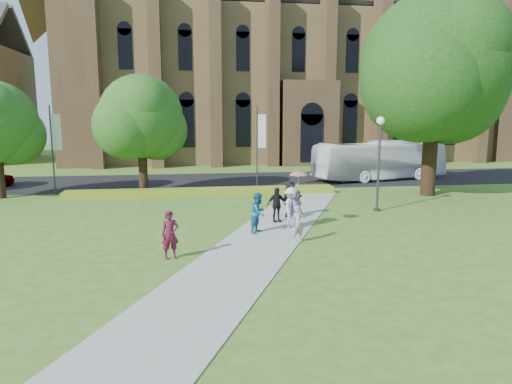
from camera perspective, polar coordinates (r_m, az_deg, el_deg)
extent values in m
plane|color=#446A20|center=(18.31, 0.98, -7.20)|extent=(160.00, 160.00, 0.00)
cube|color=black|center=(37.79, -3.95, 1.43)|extent=(160.00, 10.00, 0.02)
cube|color=#B2B2A8|center=(19.26, 0.49, -6.30)|extent=(15.58, 28.54, 0.04)
cube|color=#A0AC22|center=(30.94, -6.67, 0.02)|extent=(18.00, 1.40, 0.45)
cube|color=brown|center=(58.83, 4.37, 12.55)|extent=(52.00, 16.00, 17.00)
cube|color=brown|center=(51.91, -22.03, 14.56)|extent=(3.50, 3.50, 21.00)
cube|color=brown|center=(62.89, 28.92, 13.06)|extent=(3.50, 3.50, 21.00)
cube|color=brown|center=(50.01, 6.60, 8.50)|extent=(6.00, 2.50, 9.00)
cylinder|color=#38383D|center=(26.13, 15.07, 2.85)|extent=(0.14, 0.14, 4.80)
sphere|color=white|center=(25.97, 15.31, 8.60)|extent=(0.44, 0.44, 0.44)
cylinder|color=#38383D|center=(26.48, 14.85, -2.15)|extent=(0.36, 0.36, 0.15)
cylinder|color=#332114|center=(32.52, 20.94, 5.37)|extent=(0.96, 0.96, 6.60)
sphere|color=#1A3C10|center=(32.61, 21.48, 14.34)|extent=(9.60, 9.60, 9.60)
cylinder|color=#332114|center=(32.13, -13.96, 3.46)|extent=(0.60, 0.60, 4.12)
sphere|color=#234C16|center=(31.97, -14.19, 9.15)|extent=(5.60, 5.60, 5.60)
cylinder|color=#38383D|center=(32.95, 0.13, 5.51)|extent=(0.10, 0.10, 6.00)
cube|color=white|center=(32.95, 0.74, 7.60)|extent=(0.60, 0.02, 2.40)
cylinder|color=#38383D|center=(33.85, -24.11, 4.80)|extent=(0.10, 0.10, 6.00)
cube|color=white|center=(33.70, -23.67, 6.86)|extent=(0.60, 0.02, 2.40)
imported|color=white|center=(39.40, 15.22, 3.84)|extent=(11.96, 5.10, 3.25)
imported|color=#53132B|center=(17.20, -10.69, -5.24)|extent=(0.73, 0.55, 1.79)
imported|color=#195E80|center=(20.59, 0.32, -2.60)|extent=(1.08, 1.12, 1.82)
imported|color=silver|center=(21.66, 4.42, -1.91)|extent=(1.18, 1.42, 1.91)
imported|color=black|center=(22.71, 2.57, -1.59)|extent=(1.09, 0.67, 1.73)
imported|color=slate|center=(21.57, 4.86, -2.02)|extent=(1.09, 1.03, 1.87)
imported|color=black|center=(23.90, 4.31, -0.86)|extent=(1.62, 1.66, 1.90)
imported|color=#A69A8A|center=(19.18, 5.27, -3.99)|extent=(0.62, 0.47, 1.53)
imported|color=#E2A3A0|center=(21.49, 5.32, 1.44)|extent=(0.88, 0.88, 0.73)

